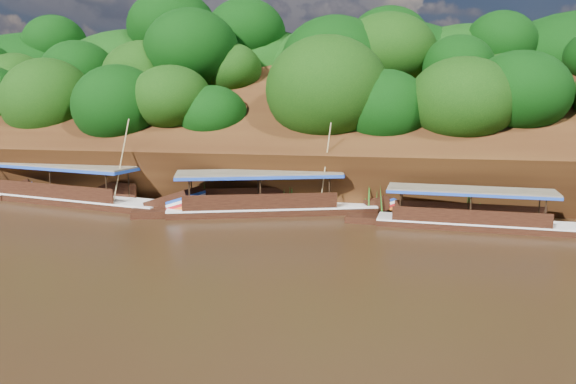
% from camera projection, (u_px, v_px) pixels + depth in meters
% --- Properties ---
extents(ground, '(160.00, 160.00, 0.00)m').
position_uv_depth(ground, '(247.00, 248.00, 27.86)').
color(ground, black).
rests_on(ground, ground).
extents(riverbank, '(120.00, 30.06, 19.40)m').
position_uv_depth(riverbank, '(313.00, 157.00, 49.50)').
color(riverbank, black).
rests_on(riverbank, ground).
extents(boat_0, '(13.95, 2.97, 6.02)m').
position_uv_depth(boat_0, '(496.00, 221.00, 31.48)').
color(boat_0, black).
rests_on(boat_0, ground).
extents(boat_1, '(15.50, 6.75, 6.27)m').
position_uv_depth(boat_1, '(285.00, 204.00, 35.66)').
color(boat_1, black).
rests_on(boat_1, ground).
extents(boat_2, '(17.40, 5.83, 6.43)m').
position_uv_depth(boat_2, '(84.00, 196.00, 38.34)').
color(boat_2, black).
rests_on(boat_2, ground).
extents(reeds, '(49.39, 2.51, 2.21)m').
position_uv_depth(reeds, '(234.00, 194.00, 37.35)').
color(reeds, '#226018').
rests_on(reeds, ground).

